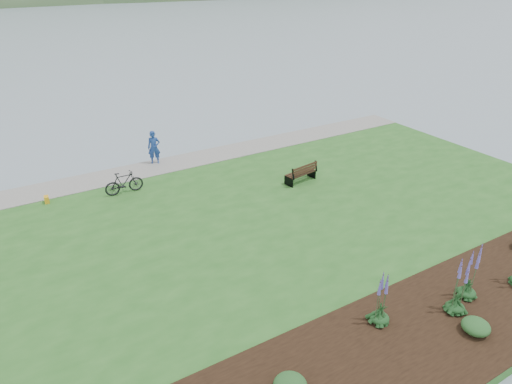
# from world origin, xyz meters

# --- Properties ---
(ground) EXTENTS (600.00, 600.00, 0.00)m
(ground) POSITION_xyz_m (0.00, 0.00, 0.00)
(ground) COLOR gray
(ground) RESTS_ON ground
(lawn) EXTENTS (34.00, 20.00, 0.40)m
(lawn) POSITION_xyz_m (0.00, -2.00, 0.20)
(lawn) COLOR #265F21
(lawn) RESTS_ON ground
(shoreline_path) EXTENTS (34.00, 2.20, 0.03)m
(shoreline_path) POSITION_xyz_m (0.00, 6.90, 0.42)
(shoreline_path) COLOR gray
(shoreline_path) RESTS_ON lawn
(garden_bed) EXTENTS (24.00, 4.40, 0.04)m
(garden_bed) POSITION_xyz_m (3.00, -9.80, 0.42)
(garden_bed) COLOR black
(garden_bed) RESTS_ON lawn
(far_hillside) EXTENTS (580.00, 80.00, 38.00)m
(far_hillside) POSITION_xyz_m (20.00, 170.00, 0.00)
(far_hillside) COLOR #375932
(far_hillside) RESTS_ON ground
(park_bench) EXTENTS (1.82, 0.97, 1.08)m
(park_bench) POSITION_xyz_m (5.11, 1.09, 0.93)
(park_bench) COLOR black
(park_bench) RESTS_ON lawn
(person) EXTENTS (0.98, 0.84, 2.26)m
(person) POSITION_xyz_m (-0.61, 7.50, 1.53)
(person) COLOR navy
(person) RESTS_ON lawn
(bicycle_b) EXTENTS (0.58, 1.92, 1.15)m
(bicycle_b) POSITION_xyz_m (-3.24, 4.58, 0.97)
(bicycle_b) COLOR black
(bicycle_b) RESTS_ON lawn
(pannier) EXTENTS (0.24, 0.34, 0.34)m
(pannier) POSITION_xyz_m (-6.76, 5.49, 0.57)
(pannier) COLOR gold
(pannier) RESTS_ON lawn
(echium_0) EXTENTS (0.62, 0.62, 2.30)m
(echium_0) POSITION_xyz_m (3.47, -9.64, 1.38)
(echium_0) COLOR #143919
(echium_0) RESTS_ON garden_bed
(echium_1) EXTENTS (0.62, 0.62, 2.32)m
(echium_1) POSITION_xyz_m (4.44, -9.36, 1.33)
(echium_1) COLOR #143919
(echium_1) RESTS_ON garden_bed
(echium_4) EXTENTS (0.62, 0.62, 2.23)m
(echium_4) POSITION_xyz_m (0.98, -8.74, 1.35)
(echium_4) COLOR #143919
(echium_4) RESTS_ON garden_bed
(shrub_1) EXTENTS (0.86, 0.86, 0.43)m
(shrub_1) POSITION_xyz_m (3.19, -10.60, 0.66)
(shrub_1) COLOR #1E4C21
(shrub_1) RESTS_ON garden_bed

